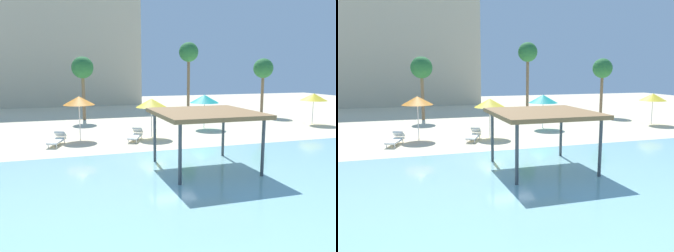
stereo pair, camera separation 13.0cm
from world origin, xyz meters
TOP-DOWN VIEW (x-y plane):
  - ground_plane at (0.00, 0.00)m, footprint 80.00×80.00m
  - lagoon_water at (0.00, -5.25)m, footprint 44.00×13.50m
  - shade_pavilion at (0.49, -2.35)m, footprint 4.32×4.32m
  - beach_umbrella_yellow_0 at (0.15, 5.62)m, footprint 2.08×2.08m
  - beach_umbrella_yellow_2 at (14.24, 7.03)m, footprint 2.13×2.13m
  - beach_umbrella_teal_3 at (4.90, 7.84)m, footprint 2.23×2.23m
  - beach_umbrella_orange_4 at (-4.42, 6.39)m, footprint 2.00×2.00m
  - lounge_chair_1 at (-1.09, 4.89)m, footprint 1.35×1.97m
  - lounge_chair_2 at (-5.84, 4.94)m, footprint 1.17×1.99m
  - palm_tree_0 at (13.42, 13.28)m, footprint 1.90×1.90m
  - palm_tree_2 at (-3.55, 15.02)m, footprint 1.90×1.90m
  - palm_tree_3 at (6.65, 15.86)m, footprint 1.90×1.90m
  - hotel_block_0 at (-7.30, 30.68)m, footprint 23.48×8.03m

SIDE VIEW (x-z plane):
  - ground_plane at x=0.00m, z-range 0.00..0.00m
  - lagoon_water at x=0.00m, z-range 0.00..0.04m
  - lounge_chair_1 at x=-1.09m, z-range -0.04..0.70m
  - lounge_chair_2 at x=-5.84m, z-range -0.04..0.70m
  - beach_umbrella_yellow_2 at x=14.24m, z-range 0.96..3.47m
  - beach_umbrella_teal_3 at x=4.90m, z-range 0.97..3.52m
  - beach_umbrella_yellow_0 at x=0.15m, z-range 0.99..3.55m
  - shade_pavilion at x=0.49m, z-range 1.15..3.78m
  - beach_umbrella_orange_4 at x=-4.42m, z-range 1.10..3.86m
  - palm_tree_0 at x=13.42m, z-range 1.69..7.20m
  - palm_tree_2 at x=-3.55m, z-range 1.72..7.28m
  - palm_tree_3 at x=6.65m, z-range 2.38..9.45m
  - hotel_block_0 at x=-7.30m, z-range 0.00..14.87m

